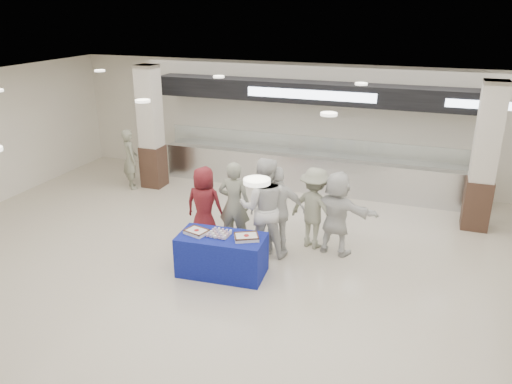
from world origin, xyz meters
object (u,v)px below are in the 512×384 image
at_px(soldier_a, 234,204).
at_px(sheet_cake_left, 197,231).
at_px(chef_tall, 264,208).
at_px(soldier_bg, 130,159).
at_px(civilian_maroon, 204,205).
at_px(cupcake_tray, 219,234).
at_px(civilian_white, 337,213).
at_px(sheet_cake_right, 246,237).
at_px(soldier_b, 314,208).
at_px(display_table, 222,255).
at_px(chef_short, 278,211).

bearing_deg(soldier_a, sheet_cake_left, 73.55).
bearing_deg(chef_tall, soldier_bg, -41.86).
relative_size(civilian_maroon, chef_tall, 0.82).
bearing_deg(civilian_maroon, cupcake_tray, 124.74).
bearing_deg(civilian_white, sheet_cake_left, 46.27).
relative_size(sheet_cake_right, soldier_b, 0.31).
relative_size(display_table, soldier_a, 0.88).
bearing_deg(soldier_bg, display_table, -175.49).
relative_size(display_table, soldier_b, 0.93).
height_order(soldier_a, chef_tall, chef_tall).
distance_m(sheet_cake_right, cupcake_tray, 0.52).
distance_m(soldier_b, soldier_bg, 5.64).
xyz_separation_m(display_table, soldier_bg, (-4.07, 3.38, 0.42)).
distance_m(chef_short, soldier_b, 0.79).
height_order(civilian_maroon, chef_short, chef_short).
xyz_separation_m(sheet_cake_left, cupcake_tray, (0.41, 0.07, -0.01)).
bearing_deg(soldier_bg, chef_tall, -163.73).
bearing_deg(sheet_cake_right, display_table, -175.11).
bearing_deg(civilian_maroon, display_table, 126.02).
relative_size(civilian_maroon, soldier_a, 0.92).
distance_m(sheet_cake_right, soldier_bg, 5.63).
bearing_deg(soldier_b, chef_short, 59.11).
bearing_deg(display_table, chef_tall, 60.27).
height_order(civilian_maroon, soldier_bg, civilian_maroon).
bearing_deg(sheet_cake_right, chef_tall, 89.67).
relative_size(cupcake_tray, chef_tall, 0.20).
relative_size(sheet_cake_right, chef_tall, 0.26).
bearing_deg(soldier_bg, sheet_cake_right, -172.18).
relative_size(soldier_a, soldier_b, 1.06).
relative_size(chef_tall, soldier_bg, 1.24).
xyz_separation_m(sheet_cake_left, chef_tall, (0.93, 1.02, 0.19)).
distance_m(civilian_maroon, soldier_a, 0.63).
bearing_deg(chef_short, soldier_b, -158.96).
bearing_deg(sheet_cake_right, soldier_a, 121.30).
bearing_deg(cupcake_tray, soldier_a, 98.50).
bearing_deg(sheet_cake_left, soldier_bg, 136.48).
bearing_deg(sheet_cake_right, civilian_maroon, 141.30).
bearing_deg(chef_short, soldier_bg, -45.04).
distance_m(soldier_a, chef_short, 0.92).
xyz_separation_m(chef_tall, soldier_b, (0.83, 0.66, -0.15)).
bearing_deg(soldier_b, display_table, 69.95).
xyz_separation_m(display_table, soldier_b, (1.30, 1.64, 0.46)).
distance_m(chef_short, soldier_bg, 5.28).
height_order(sheet_cake_right, cupcake_tray, sheet_cake_right).
xyz_separation_m(chef_short, soldier_b, (0.60, 0.52, -0.06)).
bearing_deg(soldier_bg, soldier_b, -153.77).
relative_size(sheet_cake_left, sheet_cake_right, 0.89).
bearing_deg(soldier_bg, civilian_maroon, -171.19).
xyz_separation_m(civilian_maroon, soldier_a, (0.62, 0.09, 0.07)).
xyz_separation_m(display_table, sheet_cake_right, (0.46, 0.04, 0.42)).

